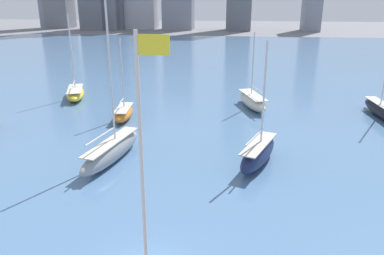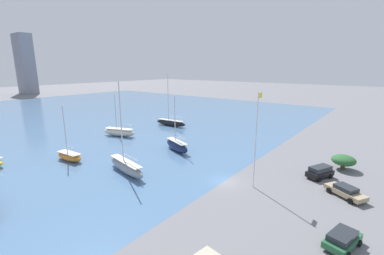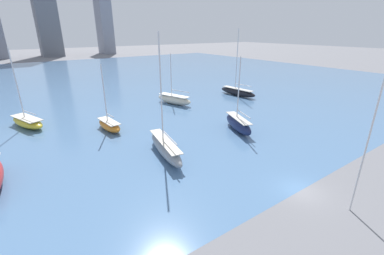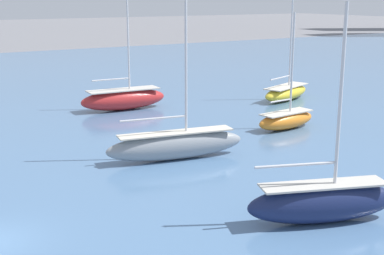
{
  "view_description": "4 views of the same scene",
  "coord_description": "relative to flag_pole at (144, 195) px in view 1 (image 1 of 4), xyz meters",
  "views": [
    {
      "loc": [
        4.52,
        -16.77,
        14.53
      ],
      "look_at": [
        1.05,
        9.59,
        5.34
      ],
      "focal_mm": 35.0,
      "sensor_mm": 36.0,
      "label": 1
    },
    {
      "loc": [
        -31.08,
        -18.21,
        16.67
      ],
      "look_at": [
        4.87,
        10.06,
        5.96
      ],
      "focal_mm": 24.0,
      "sensor_mm": 36.0,
      "label": 2
    },
    {
      "loc": [
        -20.96,
        -11.37,
        14.72
      ],
      "look_at": [
        -5.36,
        10.94,
        4.4
      ],
      "focal_mm": 24.0,
      "sensor_mm": 36.0,
      "label": 3
    },
    {
      "loc": [
        25.03,
        -3.93,
        11.48
      ],
      "look_at": [
        0.13,
        11.14,
        4.28
      ],
      "focal_mm": 50.0,
      "sensor_mm": 36.0,
      "label": 4
    }
  ],
  "objects": [
    {
      "name": "sailboat_navy",
      "position": [
        5.43,
        19.42,
        -6.13
      ],
      "size": [
        4.47,
        8.26,
        11.23
      ],
      "rotation": [
        0.0,
        0.0,
        -0.35
      ],
      "color": "#19234C",
      "rests_on": "harbor_water"
    },
    {
      "name": "sailboat_black",
      "position": [
        21.77,
        36.25,
        -6.29
      ],
      "size": [
        2.72,
        10.49,
        15.15
      ],
      "rotation": [
        0.0,
        0.0,
        0.09
      ],
      "color": "black",
      "rests_on": "harbor_water"
    },
    {
      "name": "sailboat_gray",
      "position": [
        -8.11,
        18.38,
        -6.14
      ],
      "size": [
        3.51,
        10.4,
        14.65
      ],
      "rotation": [
        0.0,
        0.0,
        -0.18
      ],
      "color": "gray",
      "rests_on": "harbor_water"
    },
    {
      "name": "sailboat_yellow",
      "position": [
        -21.38,
        40.19,
        -6.38
      ],
      "size": [
        5.26,
        8.55,
        12.46
      ],
      "rotation": [
        0.0,
        0.0,
        0.36
      ],
      "color": "yellow",
      "rests_on": "harbor_water"
    },
    {
      "name": "flag_pole",
      "position": [
        0.0,
        0.0,
        0.0
      ],
      "size": [
        1.24,
        0.14,
        13.55
      ],
      "color": "silver",
      "rests_on": "ground_plane"
    },
    {
      "name": "harbor_water",
      "position": [
        -0.98,
        74.18,
        -7.27
      ],
      "size": [
        180.0,
        140.0,
        0.0
      ],
      "color": "#4C7099",
      "rests_on": "ground_plane"
    },
    {
      "name": "sailboat_orange",
      "position": [
        -10.97,
        31.18,
        -6.41
      ],
      "size": [
        2.65,
        6.51,
        10.1
      ],
      "rotation": [
        0.0,
        0.0,
        0.1
      ],
      "color": "orange",
      "rests_on": "harbor_water"
    },
    {
      "name": "sailboat_cream",
      "position": [
        5.32,
        38.47,
        -6.24
      ],
      "size": [
        4.85,
        9.04,
        10.34
      ],
      "rotation": [
        0.0,
        0.0,
        0.32
      ],
      "color": "beige",
      "rests_on": "harbor_water"
    }
  ]
}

